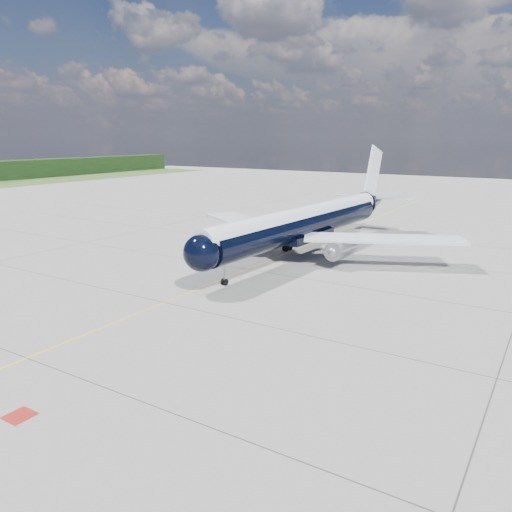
% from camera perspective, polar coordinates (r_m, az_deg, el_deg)
% --- Properties ---
extents(ground, '(320.00, 320.00, 0.00)m').
position_cam_1_polar(ground, '(65.80, 1.36, -0.57)').
color(ground, gray).
rests_on(ground, ground).
extents(taxiway_centerline, '(0.16, 160.00, 0.01)m').
position_cam_1_polar(taxiway_centerline, '(61.69, -1.01, -1.52)').
color(taxiway_centerline, yellow).
rests_on(taxiway_centerline, ground).
extents(red_marking, '(1.60, 1.60, 0.01)m').
position_cam_1_polar(red_marking, '(33.78, -25.40, -16.17)').
color(red_marking, maroon).
rests_on(red_marking, ground).
extents(main_airliner, '(41.56, 50.65, 14.63)m').
position_cam_1_polar(main_airliner, '(69.24, 5.96, 3.91)').
color(main_airliner, black).
rests_on(main_airliner, ground).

